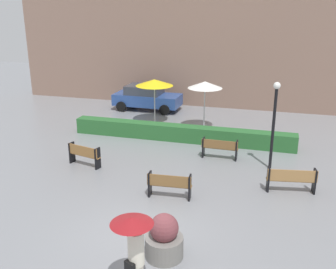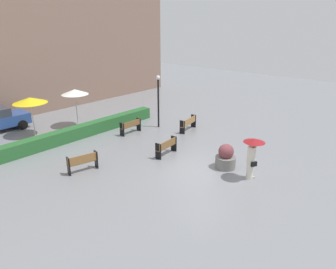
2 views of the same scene
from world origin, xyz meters
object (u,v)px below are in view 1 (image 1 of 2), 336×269
Objects in this scene: bench_far_right at (292,179)px; bench_back_row at (220,147)px; patio_umbrella_yellow at (154,83)px; planter_pot at (164,239)px; parked_car at (147,97)px; pedestrian_with_umbrella at (134,244)px; lamp_post at (274,116)px; bench_mid_center at (169,184)px; bench_far_left at (84,154)px; patio_umbrella_white at (205,85)px.

bench_far_right is 3.86m from bench_back_row.
bench_far_right is 10.17m from patio_umbrella_yellow.
planter_pot is at bearing -92.62° from bench_back_row.
bench_far_right is 0.70× the size of patio_umbrella_yellow.
parked_car reaches higher than bench_far_right.
bench_back_row is 0.78× the size of pedestrian_with_umbrella.
bench_back_row is at bearing 87.38° from planter_pot.
bench_back_row is at bearing 167.73° from lamp_post.
patio_umbrella_yellow is at bearing 135.00° from bench_back_row.
bench_far_left is at bearing 157.14° from bench_mid_center.
bench_back_row is at bearing -69.61° from patio_umbrella_white.
patio_umbrella_white reaches higher than patio_umbrella_yellow.
lamp_post is 1.43× the size of patio_umbrella_yellow.
lamp_post is at bearing -43.53° from parked_car.
planter_pot is at bearing -109.93° from lamp_post.
bench_back_row is (-2.94, 2.49, -0.01)m from bench_far_right.
bench_back_row is 2.79m from lamp_post.
bench_far_left is 0.58× the size of patio_umbrella_white.
lamp_post reaches higher than patio_umbrella_white.
pedestrian_with_umbrella is at bearing -93.78° from bench_back_row.
bench_far_left is 0.61× the size of patio_umbrella_yellow.
parked_car is at bearing 117.54° from patio_umbrella_yellow.
bench_mid_center is at bearing 103.38° from planter_pot.
parked_car is (-7.92, 7.53, -1.40)m from lamp_post.
pedestrian_with_umbrella is at bearing -83.70° from bench_mid_center.
pedestrian_with_umbrella is at bearing -54.09° from bench_far_left.
planter_pot is 0.30× the size of parked_car.
lamp_post reaches higher than bench_mid_center.
pedestrian_with_umbrella is 13.76m from patio_umbrella_yellow.
lamp_post reaches higher than bench_back_row.
bench_mid_center is at bearing -87.56° from patio_umbrella_white.
planter_pot is 11.45m from patio_umbrella_white.
patio_umbrella_white is at bearing 58.36° from bench_far_left.
planter_pot is at bearing -76.62° from bench_mid_center.
planter_pot reaches higher than bench_far_left.
planter_pot is (0.77, -3.24, 0.02)m from bench_mid_center.
bench_far_left is at bearing 178.96° from bench_far_right.
bench_far_left is at bearing -121.64° from patio_umbrella_white.
lamp_post is 0.84× the size of parked_car.
bench_far_left is at bearing -97.90° from patio_umbrella_yellow.
bench_far_left is 9.41m from parked_car.
planter_pot is at bearing -71.03° from patio_umbrella_yellow.
lamp_post is (-0.79, 2.02, 1.70)m from bench_far_right.
parked_car is at bearing 136.47° from lamp_post.
bench_far_right is at bearing -47.62° from parked_car.
planter_pot is at bearing -45.30° from bench_far_left.
patio_umbrella_yellow reaches higher than bench_far_right.
bench_back_row is (1.11, 4.10, -0.00)m from bench_mid_center.
bench_back_row is 9.12m from parked_car.
parked_car is at bearing 129.25° from bench_back_row.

